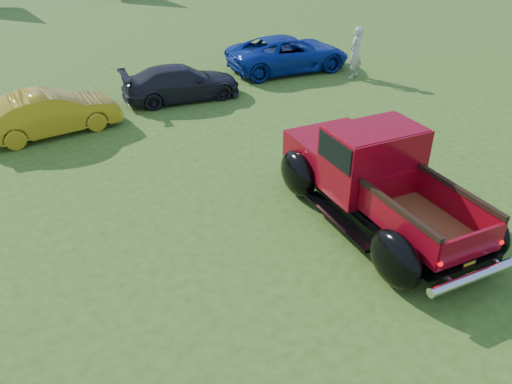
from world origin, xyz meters
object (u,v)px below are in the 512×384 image
show_car_grey (181,83)px  show_car_blue (289,54)px  show_car_yellow (51,113)px  pickup_truck (370,174)px  spectator (355,53)px

show_car_grey → show_car_blue: show_car_blue is taller
show_car_yellow → show_car_blue: 9.62m
pickup_truck → spectator: size_ratio=2.94×
pickup_truck → show_car_yellow: 9.56m
show_car_yellow → show_car_blue: (9.50, 1.50, 0.04)m
pickup_truck → show_car_yellow: bearing=127.5°
show_car_yellow → show_car_blue: size_ratio=0.79×
pickup_truck → show_car_grey: size_ratio=1.41×
show_car_grey → show_car_yellow: bearing=107.7°
show_car_grey → spectator: bearing=-91.6°
show_car_yellow → pickup_truck: bearing=-151.0°
show_car_blue → spectator: spectator is taller
pickup_truck → show_car_yellow: pickup_truck is taller
show_car_grey → pickup_truck: bearing=-167.4°
show_car_grey → show_car_blue: bearing=-71.9°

